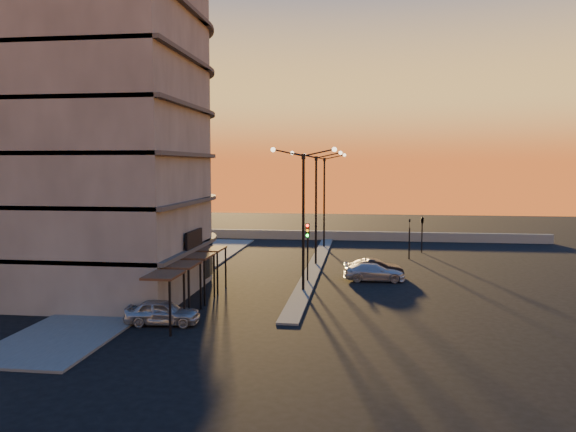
# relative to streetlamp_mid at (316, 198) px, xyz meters

# --- Properties ---
(ground) EXTENTS (120.00, 120.00, 0.00)m
(ground) POSITION_rel_streetlamp_mid_xyz_m (0.00, -10.00, -5.59)
(ground) COLOR black
(ground) RESTS_ON ground
(sidewalk_west) EXTENTS (5.00, 40.00, 0.12)m
(sidewalk_west) POSITION_rel_streetlamp_mid_xyz_m (-10.50, -6.00, -5.53)
(sidewalk_west) COLOR #50504E
(sidewalk_west) RESTS_ON ground
(median) EXTENTS (1.20, 36.00, 0.12)m
(median) POSITION_rel_streetlamp_mid_xyz_m (0.00, 0.00, -5.53)
(median) COLOR #50504E
(median) RESTS_ON ground
(parapet) EXTENTS (44.00, 0.50, 1.00)m
(parapet) POSITION_rel_streetlamp_mid_xyz_m (2.00, 16.00, -5.09)
(parapet) COLOR slate
(parapet) RESTS_ON ground
(building) EXTENTS (14.35, 17.08, 25.00)m
(building) POSITION_rel_streetlamp_mid_xyz_m (-14.00, -9.97, 6.32)
(building) COLOR #615C55
(building) RESTS_ON ground
(streetlamp_near) EXTENTS (4.32, 0.32, 9.51)m
(streetlamp_near) POSITION_rel_streetlamp_mid_xyz_m (0.00, -10.00, 0.00)
(streetlamp_near) COLOR black
(streetlamp_near) RESTS_ON ground
(streetlamp_mid) EXTENTS (4.32, 0.32, 9.51)m
(streetlamp_mid) POSITION_rel_streetlamp_mid_xyz_m (0.00, 0.00, 0.00)
(streetlamp_mid) COLOR black
(streetlamp_mid) RESTS_ON ground
(streetlamp_far) EXTENTS (4.32, 0.32, 9.51)m
(streetlamp_far) POSITION_rel_streetlamp_mid_xyz_m (0.00, 10.00, 0.00)
(streetlamp_far) COLOR black
(streetlamp_far) RESTS_ON ground
(traffic_light_main) EXTENTS (0.28, 0.44, 4.25)m
(traffic_light_main) POSITION_rel_streetlamp_mid_xyz_m (0.00, -7.13, -2.70)
(traffic_light_main) COLOR black
(traffic_light_main) RESTS_ON ground
(signal_east_a) EXTENTS (0.13, 0.16, 3.60)m
(signal_east_a) POSITION_rel_streetlamp_mid_xyz_m (8.00, 4.00, -3.66)
(signal_east_a) COLOR black
(signal_east_a) RESTS_ON ground
(signal_east_b) EXTENTS (0.42, 1.99, 3.60)m
(signal_east_b) POSITION_rel_streetlamp_mid_xyz_m (9.50, 8.00, -2.49)
(signal_east_b) COLOR black
(signal_east_b) RESTS_ON ground
(car_hatchback) EXTENTS (4.01, 1.88, 1.33)m
(car_hatchback) POSITION_rel_streetlamp_mid_xyz_m (-6.50, -18.67, -4.93)
(car_hatchback) COLOR #A6AAAE
(car_hatchback) RESTS_ON ground
(car_sedan) EXTENTS (4.25, 1.96, 1.35)m
(car_sedan) POSITION_rel_streetlamp_mid_xyz_m (4.83, -4.61, -4.92)
(car_sedan) COLOR black
(car_sedan) RESTS_ON ground
(car_wagon) EXTENTS (4.50, 2.06, 1.28)m
(car_wagon) POSITION_rel_streetlamp_mid_xyz_m (4.72, -5.90, -4.95)
(car_wagon) COLOR #B6B7BE
(car_wagon) RESTS_ON ground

